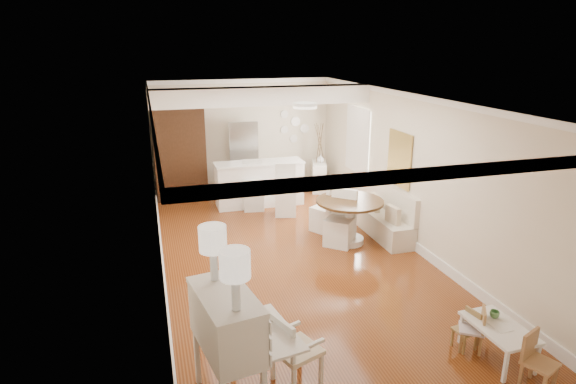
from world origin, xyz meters
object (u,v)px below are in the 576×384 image
secretary_bureau (227,351)px  pantry_cabinet (180,152)px  bar_stool_left (253,186)px  fridge (257,157)px  slip_chair_near (340,219)px  kids_chair_a (465,330)px  dining_table (349,222)px  slip_chair_far (326,207)px  bar_stool_right (285,190)px  sideboard (319,176)px  kids_chair_c (540,363)px  breakfast_counter (259,184)px  gustavian_armchair (297,348)px  kids_table (497,342)px  kids_chair_b (471,328)px

secretary_bureau → pantry_cabinet: 7.39m
bar_stool_left → fridge: (0.41, 1.33, 0.34)m
slip_chair_near → bar_stool_left: (-1.12, 2.43, 0.04)m
kids_chair_a → slip_chair_near: slip_chair_near is taller
dining_table → pantry_cabinet: pantry_cabinet is taller
secretary_bureau → slip_chair_far: size_ratio=1.31×
secretary_bureau → bar_stool_right: secretary_bureau is taller
bar_stool_left → sideboard: 2.17m
kids_chair_c → breakfast_counter: size_ratio=0.32×
slip_chair_far → pantry_cabinet: pantry_cabinet is taller
pantry_cabinet → bar_stool_right: bearing=-42.5°
gustavian_armchair → pantry_cabinet: pantry_cabinet is taller
slip_chair_far → bar_stool_left: size_ratio=0.89×
gustavian_armchair → slip_chair_far: bearing=-45.2°
dining_table → fridge: fridge is taller
secretary_bureau → kids_chair_c: 3.38m
gustavian_armchair → breakfast_counter: 6.24m
dining_table → slip_chair_far: size_ratio=1.26×
breakfast_counter → pantry_cabinet: 2.11m
kids_chair_c → slip_chair_near: bearing=75.4°
breakfast_counter → sideboard: bearing=21.8°
kids_chair_a → bar_stool_right: size_ratio=0.46×
kids_table → pantry_cabinet: size_ratio=0.38×
bar_stool_right → slip_chair_near: bearing=-59.3°
gustavian_armchair → fridge: 7.32m
kids_table → dining_table: bearing=94.9°
secretary_bureau → breakfast_counter: (1.80, 6.29, -0.14)m
bar_stool_right → pantry_cabinet: bearing=152.7°
dining_table → slip_chair_far: 0.74m
breakfast_counter → slip_chair_far: bearing=-65.5°
kids_chair_c → slip_chair_far: 5.07m
dining_table → bar_stool_right: bearing=111.0°
secretary_bureau → bar_stool_left: bearing=65.5°
bar_stool_left → slip_chair_far: bearing=-47.9°
slip_chair_near → pantry_cabinet: pantry_cabinet is taller
gustavian_armchair → slip_chair_near: 3.95m
kids_table → bar_stool_right: 5.70m
kids_chair_c → kids_chair_a: bearing=87.9°
secretary_bureau → kids_chair_b: 3.05m
gustavian_armchair → dining_table: (2.12, 3.47, -0.00)m
bar_stool_left → bar_stool_right: bar_stool_left is taller
kids_chair_c → breakfast_counter: breakfast_counter is taller
slip_chair_near → pantry_cabinet: bearing=165.9°
bar_stool_right → fridge: (-0.19, 1.88, 0.34)m
kids_table → breakfast_counter: (-1.42, 6.43, 0.30)m
secretary_bureau → kids_chair_c: size_ratio=1.97×
kids_chair_c → slip_chair_far: slip_chair_far is taller
slip_chair_near → fridge: (-0.71, 3.76, 0.38)m
gustavian_armchair → kids_chair_a: size_ratio=1.68×
slip_chair_near → kids_table: bearing=-41.0°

